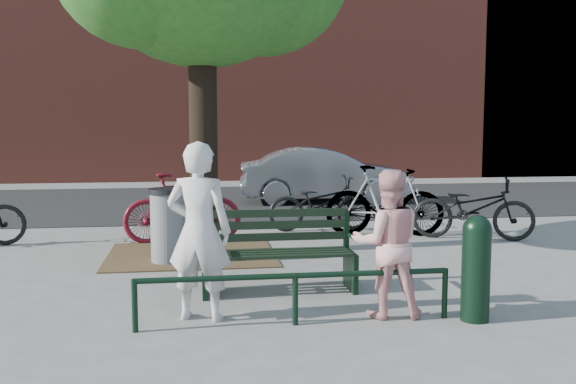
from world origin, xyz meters
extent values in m
plane|color=gray|center=(0.00, 0.00, 0.00)|extent=(90.00, 90.00, 0.00)
cube|color=brown|center=(-1.00, 2.20, 0.01)|extent=(2.40, 2.00, 0.02)
cube|color=black|center=(0.00, 8.50, 0.01)|extent=(40.00, 7.00, 0.01)
cube|color=brown|center=(0.00, 16.00, 6.00)|extent=(45.00, 4.00, 12.00)
cube|color=black|center=(-0.84, 0.00, 0.23)|extent=(0.06, 0.52, 0.45)
cube|color=black|center=(-0.84, 0.23, 0.67)|extent=(0.06, 0.06, 0.44)
cylinder|color=black|center=(-0.84, -0.10, 0.63)|extent=(0.04, 0.36, 0.04)
cube|color=black|center=(0.84, 0.00, 0.23)|extent=(0.06, 0.52, 0.45)
cube|color=black|center=(0.84, 0.23, 0.67)|extent=(0.06, 0.06, 0.44)
cylinder|color=black|center=(0.84, -0.10, 0.63)|extent=(0.04, 0.36, 0.04)
cube|color=black|center=(0.00, 0.00, 0.45)|extent=(1.64, 0.46, 0.04)
cube|color=black|center=(0.00, 0.23, 0.74)|extent=(1.64, 0.03, 0.47)
cylinder|color=black|center=(-1.50, -1.20, 0.25)|extent=(0.06, 0.06, 0.50)
cylinder|color=black|center=(0.00, -1.20, 0.25)|extent=(0.06, 0.06, 0.50)
cylinder|color=black|center=(1.50, -1.20, 0.25)|extent=(0.06, 0.06, 0.50)
cylinder|color=black|center=(0.00, -1.20, 0.48)|extent=(3.00, 0.06, 0.06)
cylinder|color=black|center=(-0.80, 2.20, 1.90)|extent=(0.40, 0.40, 3.80)
imported|color=beige|center=(-0.90, -0.89, 0.88)|extent=(0.73, 0.59, 1.76)
imported|color=pink|center=(0.95, -1.05, 0.74)|extent=(0.77, 0.64, 1.47)
cylinder|color=black|center=(1.76, -1.32, 0.45)|extent=(0.28, 0.28, 0.90)
sphere|color=black|center=(1.76, -1.32, 0.90)|extent=(0.28, 0.28, 0.28)
cylinder|color=gray|center=(-1.32, 1.76, 0.48)|extent=(0.46, 0.46, 0.96)
cylinder|color=black|center=(-1.32, 1.76, 1.00)|extent=(0.50, 0.50, 0.07)
imported|color=#5D0D19|center=(-1.13, 3.21, 0.56)|extent=(1.91, 0.66, 1.13)
imported|color=black|center=(1.28, 4.05, 0.49)|extent=(1.88, 0.71, 0.98)
imported|color=gray|center=(2.26, 3.36, 0.60)|extent=(2.08, 1.00, 1.20)
imported|color=black|center=(3.61, 2.83, 0.52)|extent=(2.08, 1.39, 1.03)
imported|color=slate|center=(2.15, 7.94, 0.66)|extent=(4.09, 1.60, 1.33)
camera|label=1|loc=(-0.93, -7.10, 1.94)|focal=40.00mm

